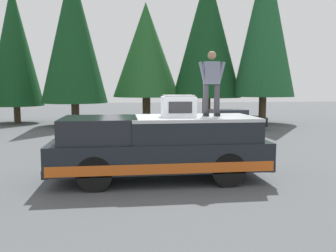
{
  "coord_description": "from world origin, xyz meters",
  "views": [
    {
      "loc": [
        -9.03,
        1.33,
        2.42
      ],
      "look_at": [
        0.51,
        0.11,
        1.35
      ],
      "focal_mm": 37.86,
      "sensor_mm": 36.0,
      "label": 1
    }
  ],
  "objects": [
    {
      "name": "ground_plane",
      "position": [
        0.0,
        0.0,
        0.0
      ],
      "size": [
        90.0,
        90.0,
        0.0
      ],
      "primitive_type": "plane",
      "color": "#4C4F51"
    },
    {
      "name": "pickup_truck",
      "position": [
        0.01,
        0.4,
        0.87
      ],
      "size": [
        2.01,
        5.54,
        1.65
      ],
      "color": "black",
      "rests_on": "ground"
    },
    {
      "name": "compressor_unit",
      "position": [
        -0.09,
        -0.08,
        1.93
      ],
      "size": [
        0.65,
        0.84,
        0.56
      ],
      "color": "silver",
      "rests_on": "pickup_truck"
    },
    {
      "name": "person_on_truck_bed",
      "position": [
        0.07,
        -0.98,
        2.55
      ],
      "size": [
        0.29,
        0.72,
        1.69
      ],
      "color": "#333338",
      "rests_on": "pickup_truck"
    },
    {
      "name": "parked_car_black",
      "position": [
        10.03,
        -4.43,
        0.58
      ],
      "size": [
        1.64,
        4.1,
        1.16
      ],
      "color": "black",
      "rests_on": "ground"
    },
    {
      "name": "conifer_far_left",
      "position": [
        13.39,
        -7.84,
        6.5
      ],
      "size": [
        3.98,
        3.98,
        11.25
      ],
      "color": "#4C3826",
      "rests_on": "ground"
    },
    {
      "name": "conifer_left",
      "position": [
        14.99,
        -4.42,
        5.98
      ],
      "size": [
        4.7,
        4.7,
        10.3
      ],
      "color": "#4C3826",
      "rests_on": "ground"
    },
    {
      "name": "conifer_center_left",
      "position": [
        15.67,
        -0.3,
        4.91
      ],
      "size": [
        4.59,
        4.59,
        8.12
      ],
      "color": "#4C3826",
      "rests_on": "ground"
    },
    {
      "name": "conifer_center_right",
      "position": [
        13.62,
        4.28,
        5.61
      ],
      "size": [
        4.03,
        4.03,
        9.81
      ],
      "color": "#4C3826",
      "rests_on": "ground"
    },
    {
      "name": "conifer_right",
      "position": [
        15.65,
        8.35,
        5.1
      ],
      "size": [
        3.52,
        3.52,
        9.06
      ],
      "color": "#4C3826",
      "rests_on": "ground"
    }
  ]
}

